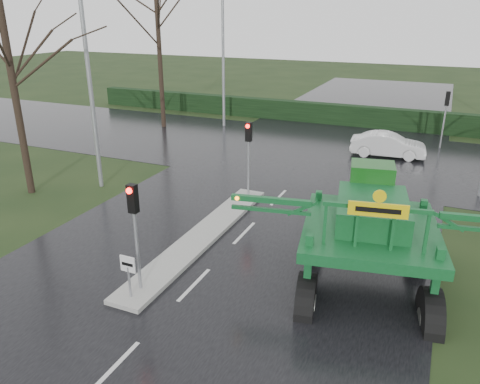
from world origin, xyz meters
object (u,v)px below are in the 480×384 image
at_px(street_light_left_far, 227,42).
at_px(white_sedan, 387,157).
at_px(street_light_left_near, 93,60).
at_px(traffic_signal_far, 446,107).
at_px(keep_left_sign, 128,270).
at_px(crop_sprayer, 311,232).
at_px(traffic_signal_near, 134,215).
at_px(traffic_signal_mid, 249,143).

distance_m(street_light_left_far, white_sedan, 13.70).
bearing_deg(street_light_left_near, traffic_signal_far, 43.63).
xyz_separation_m(keep_left_sign, traffic_signal_far, (7.80, 21.51, 1.53)).
relative_size(street_light_left_near, crop_sprayer, 1.19).
height_order(traffic_signal_near, traffic_signal_far, same).
relative_size(keep_left_sign, traffic_signal_near, 0.38).
relative_size(keep_left_sign, street_light_left_near, 0.14).
xyz_separation_m(street_light_left_far, white_sedan, (11.89, -3.25, -5.99)).
xyz_separation_m(traffic_signal_near, traffic_signal_far, (7.80, 21.02, 0.00)).
relative_size(traffic_signal_mid, street_light_left_far, 0.35).
bearing_deg(street_light_left_near, keep_left_sign, -47.41).
relative_size(street_light_left_far, crop_sprayer, 1.19).
relative_size(traffic_signal_far, white_sedan, 0.83).
relative_size(keep_left_sign, traffic_signal_mid, 0.38).
bearing_deg(street_light_left_far, traffic_signal_near, -71.83).
xyz_separation_m(traffic_signal_near, crop_sprayer, (4.76, 1.65, -0.33)).
distance_m(traffic_signal_near, crop_sprayer, 5.05).
bearing_deg(street_light_left_far, white_sedan, -15.27).
xyz_separation_m(crop_sprayer, white_sedan, (0.23, 16.12, -2.26)).
height_order(traffic_signal_far, street_light_left_near, street_light_left_near).
bearing_deg(traffic_signal_far, traffic_signal_near, 69.64).
distance_m(keep_left_sign, white_sedan, 18.96).
height_order(street_light_left_near, street_light_left_far, same).
relative_size(traffic_signal_near, street_light_left_near, 0.35).
height_order(street_light_left_near, white_sedan, street_light_left_near).
distance_m(traffic_signal_far, street_light_left_far, 15.08).
xyz_separation_m(street_light_left_far, crop_sprayer, (11.65, -19.36, -3.73)).
bearing_deg(traffic_signal_near, street_light_left_far, 108.17).
distance_m(keep_left_sign, street_light_left_far, 23.11).
xyz_separation_m(keep_left_sign, street_light_left_near, (-6.89, 7.50, 4.93)).
bearing_deg(keep_left_sign, crop_sprayer, 24.18).
xyz_separation_m(traffic_signal_far, crop_sprayer, (-3.04, -19.37, -0.33)).
xyz_separation_m(street_light_left_near, crop_sprayer, (11.65, -5.36, -3.73)).
relative_size(keep_left_sign, street_light_left_far, 0.14).
bearing_deg(crop_sprayer, traffic_signal_near, -171.38).
bearing_deg(keep_left_sign, traffic_signal_far, 70.07).
distance_m(traffic_signal_mid, crop_sprayer, 8.35).
height_order(keep_left_sign, traffic_signal_mid, traffic_signal_mid).
relative_size(traffic_signal_far, street_light_left_near, 0.35).
distance_m(street_light_left_near, street_light_left_far, 14.00).
distance_m(traffic_signal_mid, street_light_left_far, 14.68).
bearing_deg(traffic_signal_mid, crop_sprayer, -55.23).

